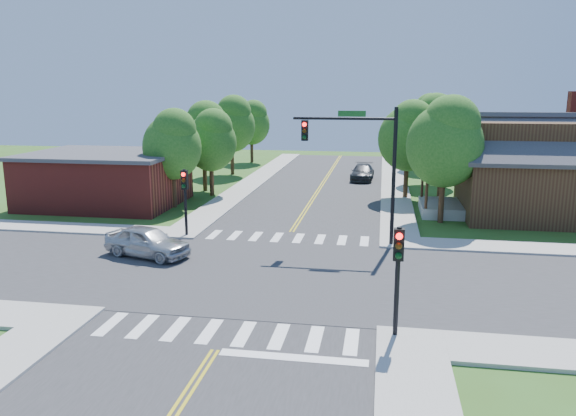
% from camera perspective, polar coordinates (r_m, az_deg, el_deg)
% --- Properties ---
extents(ground, '(100.00, 100.00, 0.00)m').
position_cam_1_polar(ground, '(25.11, -2.41, -6.79)').
color(ground, '#33541A').
rests_on(ground, ground).
extents(road_ns, '(10.00, 90.00, 0.04)m').
position_cam_1_polar(road_ns, '(25.10, -2.41, -6.74)').
color(road_ns, '#2D2D30').
rests_on(road_ns, ground).
extents(road_ew, '(90.00, 10.00, 0.04)m').
position_cam_1_polar(road_ew, '(25.10, -2.41, -6.73)').
color(road_ew, '#2D2D30').
rests_on(road_ew, ground).
extents(intersection_patch, '(10.20, 10.20, 0.06)m').
position_cam_1_polar(intersection_patch, '(25.11, -2.41, -6.79)').
color(intersection_patch, '#2D2D30').
rests_on(intersection_patch, ground).
extents(sidewalk_ne, '(40.00, 40.00, 0.14)m').
position_cam_1_polar(sidewalk_ne, '(41.32, 24.56, -0.24)').
color(sidewalk_ne, '#9E9B93').
rests_on(sidewalk_ne, ground).
extents(sidewalk_nw, '(40.00, 40.00, 0.14)m').
position_cam_1_polar(sidewalk_nw, '(44.96, -18.17, 1.18)').
color(sidewalk_nw, '#9E9B93').
rests_on(sidewalk_nw, ground).
extents(crosswalk_north, '(8.85, 2.00, 0.01)m').
position_cam_1_polar(crosswalk_north, '(30.92, -0.03, -3.04)').
color(crosswalk_north, white).
rests_on(crosswalk_north, ground).
extents(crosswalk_south, '(8.85, 2.00, 0.01)m').
position_cam_1_polar(crosswalk_south, '(19.49, -6.26, -12.46)').
color(crosswalk_south, white).
rests_on(crosswalk_south, ground).
extents(centerline, '(0.30, 90.00, 0.01)m').
position_cam_1_polar(centerline, '(25.09, -2.41, -6.69)').
color(centerline, gold).
rests_on(centerline, ground).
extents(stop_bar, '(4.60, 0.45, 0.09)m').
position_cam_1_polar(stop_bar, '(17.79, 0.52, -15.07)').
color(stop_bar, white).
rests_on(stop_bar, ground).
extents(signal_mast_ne, '(5.30, 0.42, 7.20)m').
position_cam_1_polar(signal_mast_ne, '(29.02, 7.44, 5.53)').
color(signal_mast_ne, black).
rests_on(signal_mast_ne, ground).
extents(signal_pole_se, '(0.34, 0.42, 3.80)m').
position_cam_1_polar(signal_pole_se, '(18.44, 11.12, -5.36)').
color(signal_pole_se, black).
rests_on(signal_pole_se, ground).
extents(signal_pole_nw, '(0.34, 0.42, 3.80)m').
position_cam_1_polar(signal_pole_nw, '(31.17, -10.44, 1.81)').
color(signal_pole_nw, black).
rests_on(signal_pole_nw, ground).
extents(house_ne, '(13.05, 8.80, 7.11)m').
position_cam_1_polar(house_ne, '(39.11, 24.56, 3.97)').
color(house_ne, '#381F13').
rests_on(house_ne, ground).
extents(building_nw, '(10.40, 8.40, 3.73)m').
position_cam_1_polar(building_nw, '(41.64, -18.01, 2.89)').
color(building_nw, maroon).
rests_on(building_nw, ground).
extents(tree_e_a, '(4.57, 4.34, 7.77)m').
position_cam_1_polar(tree_e_a, '(35.00, 15.80, 6.68)').
color(tree_e_a, '#382314').
rests_on(tree_e_a, ground).
extents(tree_e_b, '(4.51, 4.29, 7.67)m').
position_cam_1_polar(tree_e_b, '(41.83, 15.57, 7.42)').
color(tree_e_b, '#382314').
rests_on(tree_e_b, ground).
extents(tree_e_c, '(4.56, 4.33, 7.75)m').
position_cam_1_polar(tree_e_c, '(49.26, 14.46, 8.18)').
color(tree_e_c, '#382314').
rests_on(tree_e_c, ground).
extents(tree_e_d, '(4.50, 4.27, 7.64)m').
position_cam_1_polar(tree_e_d, '(58.21, 14.00, 8.69)').
color(tree_e_d, '#382314').
rests_on(tree_e_d, ground).
extents(tree_w_a, '(4.02, 3.82, 6.83)m').
position_cam_1_polar(tree_w_a, '(39.12, -11.64, 6.50)').
color(tree_w_a, '#382314').
rests_on(tree_w_a, ground).
extents(tree_w_b, '(4.23, 4.02, 7.20)m').
position_cam_1_polar(tree_w_b, '(45.08, -8.50, 7.64)').
color(tree_w_b, '#382314').
rests_on(tree_w_b, ground).
extents(tree_w_c, '(4.43, 4.20, 7.52)m').
position_cam_1_polar(tree_w_c, '(53.56, -5.69, 8.63)').
color(tree_w_c, '#382314').
rests_on(tree_w_c, ground).
extents(tree_w_d, '(4.04, 3.84, 6.88)m').
position_cam_1_polar(tree_w_d, '(62.33, -3.68, 8.75)').
color(tree_w_d, '#382314').
rests_on(tree_w_d, ground).
extents(tree_house, '(4.32, 4.11, 7.35)m').
position_cam_1_polar(tree_house, '(42.26, 12.20, 7.34)').
color(tree_house, '#382314').
rests_on(tree_house, ground).
extents(tree_bldg, '(3.92, 3.72, 6.66)m').
position_cam_1_polar(tree_bldg, '(43.03, -7.79, 6.98)').
color(tree_bldg, '#382314').
rests_on(tree_bldg, ground).
extents(car_silver, '(4.32, 5.44, 1.50)m').
position_cam_1_polar(car_silver, '(28.25, -14.11, -3.39)').
color(car_silver, '#B4B7BB').
rests_on(car_silver, ground).
extents(car_dgrey, '(2.27, 4.86, 1.37)m').
position_cam_1_polar(car_dgrey, '(50.71, 7.57, 3.57)').
color(car_dgrey, '#2E3033').
rests_on(car_dgrey, ground).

